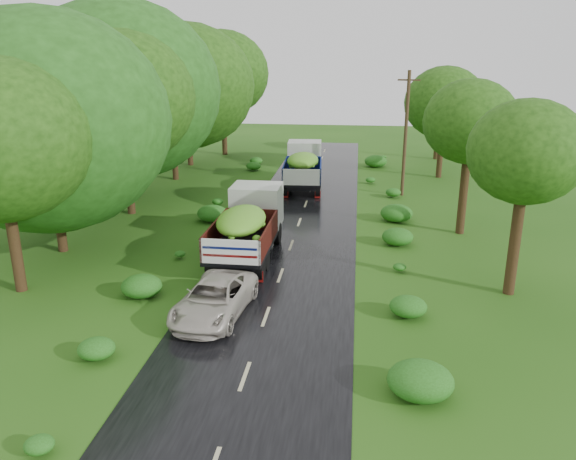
% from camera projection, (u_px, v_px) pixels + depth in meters
% --- Properties ---
extents(ground, '(120.00, 120.00, 0.00)m').
position_uv_depth(ground, '(245.00, 377.00, 16.93)').
color(ground, '#214F11').
rests_on(ground, ground).
extents(road, '(6.50, 80.00, 0.02)m').
position_uv_depth(road, '(270.00, 305.00, 21.65)').
color(road, black).
rests_on(road, ground).
extents(road_lines, '(0.12, 69.60, 0.00)m').
position_uv_depth(road_lines, '(274.00, 294.00, 22.59)').
color(road_lines, '#BFB78C').
rests_on(road_lines, road).
extents(truck_near, '(2.58, 7.07, 2.96)m').
position_uv_depth(truck_near, '(249.00, 222.00, 26.38)').
color(truck_near, black).
rests_on(truck_near, ground).
extents(truck_far, '(2.89, 7.19, 2.97)m').
position_uv_depth(truck_far, '(304.00, 164.00, 39.73)').
color(truck_far, black).
rests_on(truck_far, ground).
extents(car, '(2.70, 4.98, 1.33)m').
position_uv_depth(car, '(214.00, 299.00, 20.61)').
color(car, beige).
rests_on(car, road).
extents(utility_pole, '(1.43, 0.28, 8.18)m').
position_uv_depth(utility_pole, '(406.00, 133.00, 36.75)').
color(utility_pole, '#382616').
rests_on(utility_pole, ground).
extents(trees_left, '(7.06, 35.65, 9.23)m').
position_uv_depth(trees_left, '(142.00, 96.00, 36.03)').
color(trees_left, black).
rests_on(trees_left, ground).
extents(trees_right, '(4.47, 32.65, 7.33)m').
position_uv_depth(trees_right, '(459.00, 112.00, 35.57)').
color(trees_right, black).
rests_on(trees_right, ground).
extents(shrubs, '(11.90, 44.00, 0.70)m').
position_uv_depth(shrubs, '(295.00, 227.00, 30.05)').
color(shrubs, '#215514').
rests_on(shrubs, ground).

